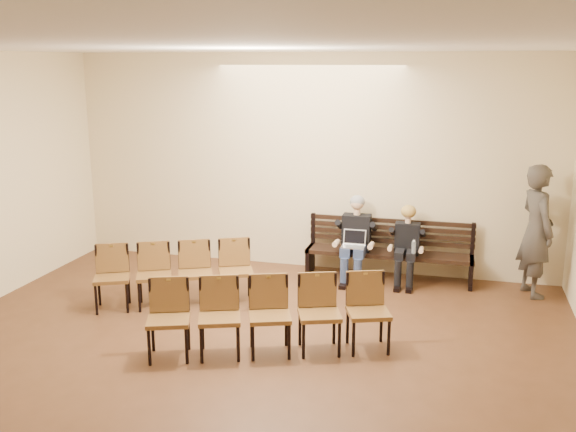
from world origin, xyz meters
name	(u,v)px	position (x,y,z in m)	size (l,w,h in m)	color
ground	(188,422)	(0.00, 0.00, 0.00)	(10.00, 10.00, 0.00)	#54321D
room_walls	(211,147)	(0.00, 0.79, 2.54)	(8.02, 10.01, 3.51)	beige
bench	(388,266)	(1.38, 4.65, 0.23)	(2.60, 0.90, 0.45)	black
seated_man	(355,239)	(0.87, 4.53, 0.65)	(0.54, 0.75, 1.30)	black
seated_woman	(406,250)	(1.66, 4.53, 0.54)	(0.46, 0.64, 1.08)	black
laptop	(353,248)	(0.87, 4.30, 0.58)	(0.35, 0.27, 0.25)	silver
water_bottle	(413,254)	(1.78, 4.29, 0.55)	(0.06, 0.06, 0.21)	silver
bag	(263,299)	(-0.17, 2.98, 0.12)	(0.33, 0.23, 0.25)	black
passerby	(537,221)	(3.50, 4.51, 1.12)	(0.82, 0.54, 2.24)	#3D3832
chair_row_front	(175,275)	(-1.39, 2.76, 0.45)	(2.18, 0.49, 0.90)	brown
chair_row_back	(270,317)	(0.33, 1.63, 0.46)	(2.82, 0.50, 0.92)	brown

